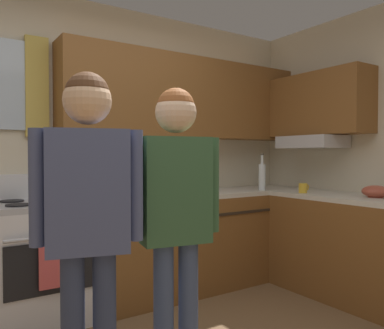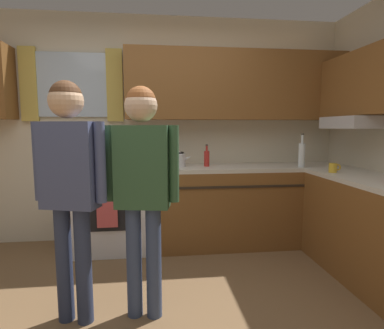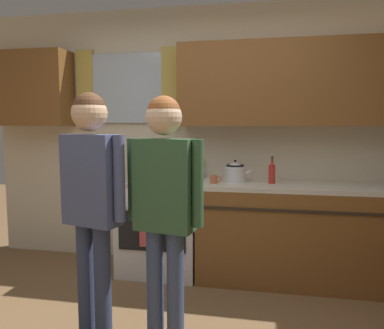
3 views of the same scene
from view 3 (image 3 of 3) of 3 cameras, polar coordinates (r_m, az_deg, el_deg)
name	(u,v)px [view 3 (image 3 of 3)]	position (r m, az deg, el deg)	size (l,w,h in m)	color
back_wall_unit	(213,117)	(3.79, 3.24, 7.23)	(4.60, 0.42, 2.60)	beige
kitchen_counter_run	(375,251)	(3.36, 25.87, -11.59)	(2.27, 2.02, 0.90)	brown
stove_oven	(161,224)	(3.75, -4.65, -8.91)	(0.74, 0.67, 1.10)	silver
bottle_sauce_red	(272,173)	(3.50, 11.94, -1.30)	(0.06, 0.06, 0.25)	red
cup_terracotta	(214,179)	(3.44, 3.33, -2.22)	(0.11, 0.07, 0.08)	#B76642
stovetop_kettle	(235,172)	(3.54, 6.52, -1.10)	(0.27, 0.20, 0.21)	silver
adult_left	(92,189)	(2.46, -14.90, -3.66)	(0.49, 0.25, 1.63)	#2D3856
adult_in_plaid	(164,195)	(2.30, -4.18, -4.57)	(0.49, 0.22, 1.60)	#38476B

